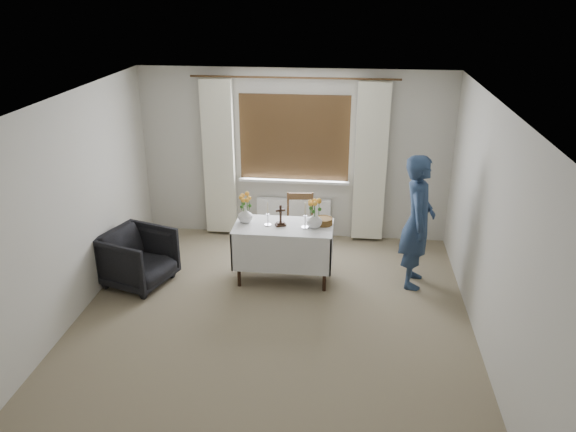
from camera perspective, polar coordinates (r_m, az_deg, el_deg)
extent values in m
plane|color=gray|center=(6.47, -1.69, -10.97)|extent=(5.00, 5.00, 0.00)
cube|color=white|center=(7.19, -0.45, -3.76)|extent=(1.24, 0.64, 0.76)
imported|color=black|center=(7.36, -14.99, -4.16)|extent=(0.99, 0.97, 0.71)
imported|color=navy|center=(7.09, 13.03, -0.58)|extent=(0.48, 0.67, 1.71)
cube|color=white|center=(8.45, 0.57, -0.19)|extent=(1.10, 0.10, 0.60)
imported|color=silver|center=(7.12, -4.36, 0.13)|extent=(0.20, 0.20, 0.20)
imported|color=silver|center=(6.95, 2.70, -0.38)|extent=(0.25, 0.25, 0.21)
cylinder|color=brown|center=(7.07, 3.65, -0.52)|extent=(0.28, 0.28, 0.08)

